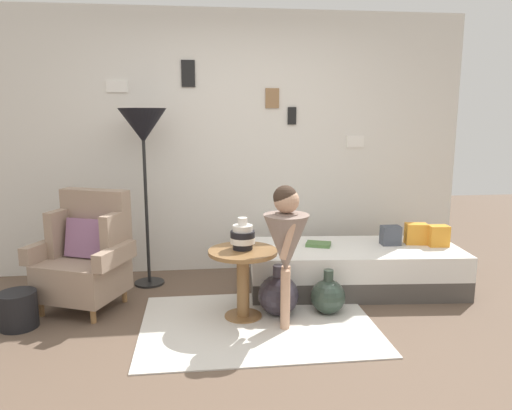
# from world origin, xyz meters

# --- Properties ---
(ground_plane) EXTENTS (12.00, 12.00, 0.00)m
(ground_plane) POSITION_xyz_m (0.00, 0.00, 0.00)
(ground_plane) COLOR brown
(gallery_wall) EXTENTS (4.80, 0.12, 2.60)m
(gallery_wall) POSITION_xyz_m (0.00, 1.95, 1.30)
(gallery_wall) COLOR silver
(gallery_wall) RESTS_ON ground
(rug) EXTENTS (1.78, 1.28, 0.01)m
(rug) POSITION_xyz_m (0.11, 0.48, 0.01)
(rug) COLOR silver
(rug) RESTS_ON ground
(armchair) EXTENTS (0.89, 0.79, 0.97)m
(armchair) POSITION_xyz_m (-1.26, 1.03, 0.44)
(armchair) COLOR #9E7042
(armchair) RESTS_ON ground
(daybed) EXTENTS (1.96, 0.95, 0.40)m
(daybed) POSITION_xyz_m (1.09, 1.16, 0.20)
(daybed) COLOR #4C4742
(daybed) RESTS_ON ground
(pillow_head) EXTENTS (0.18, 0.13, 0.19)m
(pillow_head) POSITION_xyz_m (1.85, 1.10, 0.50)
(pillow_head) COLOR orange
(pillow_head) RESTS_ON daybed
(pillow_mid) EXTENTS (0.21, 0.15, 0.19)m
(pillow_mid) POSITION_xyz_m (1.68, 1.20, 0.50)
(pillow_mid) COLOR orange
(pillow_mid) RESTS_ON daybed
(pillow_back) EXTENTS (0.17, 0.12, 0.18)m
(pillow_back) POSITION_xyz_m (1.44, 1.19, 0.49)
(pillow_back) COLOR #474C56
(pillow_back) RESTS_ON daybed
(side_table) EXTENTS (0.54, 0.54, 0.56)m
(side_table) POSITION_xyz_m (0.01, 0.63, 0.39)
(side_table) COLOR olive
(side_table) RESTS_ON ground
(vase_striped) EXTENTS (0.19, 0.19, 0.25)m
(vase_striped) POSITION_xyz_m (0.01, 0.66, 0.66)
(vase_striped) COLOR black
(vase_striped) RESTS_ON side_table
(floor_lamp) EXTENTS (0.43, 0.43, 1.65)m
(floor_lamp) POSITION_xyz_m (-0.81, 1.52, 1.44)
(floor_lamp) COLOR black
(floor_lamp) RESTS_ON ground
(person_child) EXTENTS (0.34, 0.34, 1.09)m
(person_child) POSITION_xyz_m (0.31, 0.43, 0.69)
(person_child) COLOR tan
(person_child) RESTS_ON ground
(book_on_daybed) EXTENTS (0.26, 0.23, 0.03)m
(book_on_daybed) POSITION_xyz_m (0.76, 1.24, 0.42)
(book_on_daybed) COLOR #4F7740
(book_on_daybed) RESTS_ON daybed
(demijohn_near) EXTENTS (0.33, 0.33, 0.41)m
(demijohn_near) POSITION_xyz_m (0.30, 0.66, 0.17)
(demijohn_near) COLOR #332D38
(demijohn_near) RESTS_ON ground
(demijohn_far) EXTENTS (0.28, 0.28, 0.37)m
(demijohn_far) POSITION_xyz_m (0.70, 0.64, 0.15)
(demijohn_far) COLOR #2D3D33
(demijohn_far) RESTS_ON ground
(magazine_basket) EXTENTS (0.28, 0.28, 0.28)m
(magazine_basket) POSITION_xyz_m (-1.70, 0.66, 0.14)
(magazine_basket) COLOR black
(magazine_basket) RESTS_ON ground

